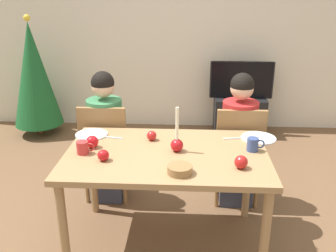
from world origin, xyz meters
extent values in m
plane|color=brown|center=(0.00, 0.00, 0.00)|extent=(7.68, 7.68, 0.00)
cube|color=beige|center=(0.00, 2.60, 1.30)|extent=(6.40, 0.10, 2.60)
cube|color=#99754C|center=(0.00, 0.00, 0.73)|extent=(1.40, 0.90, 0.04)
cylinder|color=#99754C|center=(-0.64, -0.39, 0.35)|extent=(0.06, 0.06, 0.71)
cylinder|color=#99754C|center=(0.64, -0.39, 0.35)|extent=(0.06, 0.06, 0.71)
cylinder|color=#99754C|center=(-0.64, 0.39, 0.35)|extent=(0.06, 0.06, 0.71)
cylinder|color=#99754C|center=(0.64, 0.39, 0.35)|extent=(0.06, 0.06, 0.71)
cube|color=olive|center=(-0.57, 0.69, 0.43)|extent=(0.40, 0.40, 0.04)
cube|color=olive|center=(-0.57, 0.51, 0.68)|extent=(0.40, 0.04, 0.45)
cylinder|color=olive|center=(-0.40, 0.86, 0.21)|extent=(0.04, 0.04, 0.41)
cylinder|color=olive|center=(-0.74, 0.86, 0.21)|extent=(0.04, 0.04, 0.41)
cylinder|color=olive|center=(-0.40, 0.52, 0.21)|extent=(0.04, 0.04, 0.41)
cylinder|color=olive|center=(-0.74, 0.52, 0.21)|extent=(0.04, 0.04, 0.41)
cube|color=olive|center=(0.58, 0.69, 0.43)|extent=(0.40, 0.40, 0.04)
cube|color=olive|center=(0.58, 0.51, 0.68)|extent=(0.40, 0.04, 0.45)
cylinder|color=olive|center=(0.75, 0.86, 0.21)|extent=(0.04, 0.04, 0.41)
cylinder|color=olive|center=(0.41, 0.86, 0.21)|extent=(0.04, 0.04, 0.41)
cylinder|color=olive|center=(0.75, 0.52, 0.21)|extent=(0.04, 0.04, 0.41)
cylinder|color=olive|center=(0.41, 0.52, 0.21)|extent=(0.04, 0.04, 0.41)
cube|color=#33384C|center=(-0.57, 0.64, 0.23)|extent=(0.28, 0.28, 0.45)
cylinder|color=#387A4C|center=(-0.57, 0.64, 0.69)|extent=(0.30, 0.30, 0.48)
sphere|color=tan|center=(-0.57, 0.64, 1.04)|extent=(0.19, 0.19, 0.19)
sphere|color=black|center=(-0.57, 0.64, 1.07)|extent=(0.19, 0.19, 0.19)
cube|color=#33384C|center=(0.58, 0.64, 0.23)|extent=(0.28, 0.28, 0.45)
cylinder|color=#AD2323|center=(0.58, 0.64, 0.69)|extent=(0.30, 0.30, 0.48)
sphere|color=tan|center=(0.58, 0.64, 1.04)|extent=(0.19, 0.19, 0.19)
sphere|color=black|center=(0.58, 0.64, 1.07)|extent=(0.19, 0.19, 0.19)
cube|color=black|center=(0.80, 2.30, 0.24)|extent=(0.64, 0.40, 0.48)
cube|color=black|center=(0.80, 2.30, 0.71)|extent=(0.79, 0.04, 0.46)
cube|color=black|center=(0.80, 2.30, 0.71)|extent=(0.76, 0.05, 0.46)
cylinder|color=brown|center=(-1.77, 2.13, 0.07)|extent=(0.08, 0.08, 0.14)
cone|color=#195628|center=(-1.77, 2.13, 0.78)|extent=(0.60, 0.60, 1.28)
sphere|color=yellow|center=(-1.77, 2.13, 1.46)|extent=(0.08, 0.08, 0.08)
sphere|color=red|center=(0.07, 0.02, 0.80)|extent=(0.09, 0.09, 0.09)
cylinder|color=#EFE5C6|center=(0.07, 0.02, 0.96)|extent=(0.02, 0.02, 0.23)
cylinder|color=silver|center=(-0.60, 0.28, 0.76)|extent=(0.25, 0.25, 0.01)
cylinder|color=white|center=(0.68, 0.28, 0.76)|extent=(0.26, 0.26, 0.01)
cylinder|color=#B72D2D|center=(-0.57, -0.05, 0.79)|extent=(0.08, 0.08, 0.09)
torus|color=#B72D2D|center=(-0.52, -0.05, 0.80)|extent=(0.06, 0.01, 0.06)
cylinder|color=#33477F|center=(0.60, 0.06, 0.80)|extent=(0.08, 0.08, 0.09)
torus|color=#33477F|center=(0.65, 0.06, 0.80)|extent=(0.07, 0.01, 0.07)
cube|color=silver|center=(-0.43, 0.24, 0.75)|extent=(0.18, 0.05, 0.01)
cube|color=silver|center=(0.50, 0.27, 0.75)|extent=(0.18, 0.04, 0.01)
cylinder|color=olive|center=(0.10, -0.30, 0.78)|extent=(0.16, 0.16, 0.05)
sphere|color=red|center=(-0.53, 0.05, 0.79)|extent=(0.09, 0.09, 0.09)
sphere|color=red|center=(-0.12, 0.21, 0.79)|extent=(0.07, 0.07, 0.07)
sphere|color=#B31317|center=(-0.41, -0.15, 0.79)|extent=(0.08, 0.08, 0.08)
sphere|color=#B31B19|center=(0.48, -0.21, 0.79)|extent=(0.09, 0.09, 0.09)
camera|label=1|loc=(0.15, -2.39, 1.85)|focal=40.66mm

